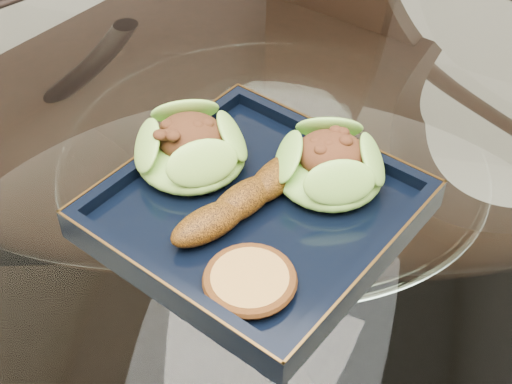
# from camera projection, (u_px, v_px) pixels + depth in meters

# --- Properties ---
(dining_table) EXTENTS (1.13, 1.13, 0.77)m
(dining_table) POSITION_uv_depth(u_px,v_px,m) (270.00, 289.00, 0.86)
(dining_table) COLOR white
(dining_table) RESTS_ON ground
(dining_chair) EXTENTS (0.52, 0.52, 0.93)m
(dining_chair) POSITION_uv_depth(u_px,v_px,m) (246.00, 115.00, 1.24)
(dining_chair) COLOR black
(dining_chair) RESTS_ON ground
(navy_plate) EXTENTS (0.36, 0.36, 0.02)m
(navy_plate) POSITION_uv_depth(u_px,v_px,m) (256.00, 214.00, 0.71)
(navy_plate) COLOR black
(navy_plate) RESTS_ON dining_table
(lettuce_wrap_left) EXTENTS (0.12, 0.12, 0.04)m
(lettuce_wrap_left) POSITION_uv_depth(u_px,v_px,m) (191.00, 151.00, 0.73)
(lettuce_wrap_left) COLOR #6BB033
(lettuce_wrap_left) RESTS_ON navy_plate
(lettuce_wrap_right) EXTENTS (0.12, 0.12, 0.04)m
(lettuce_wrap_right) POSITION_uv_depth(u_px,v_px,m) (329.00, 168.00, 0.71)
(lettuce_wrap_right) COLOR #61AD32
(lettuce_wrap_right) RESTS_ON navy_plate
(roasted_plantain) EXTENTS (0.11, 0.16, 0.03)m
(roasted_plantain) POSITION_uv_depth(u_px,v_px,m) (243.00, 200.00, 0.69)
(roasted_plantain) COLOR #6C3C0B
(roasted_plantain) RESTS_ON navy_plate
(crumb_patty) EXTENTS (0.08, 0.08, 0.01)m
(crumb_patty) POSITION_uv_depth(u_px,v_px,m) (250.00, 281.00, 0.62)
(crumb_patty) COLOR #BA803E
(crumb_patty) RESTS_ON navy_plate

